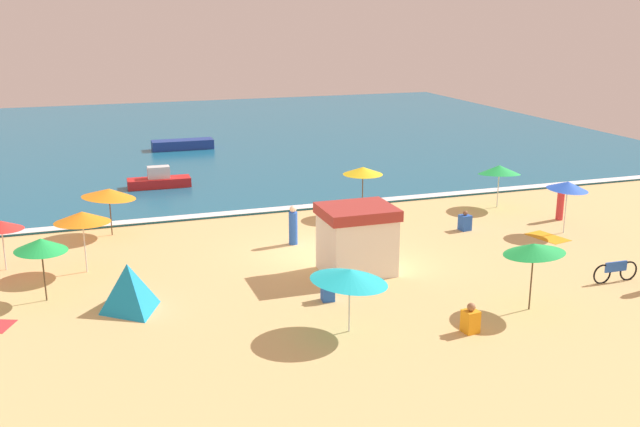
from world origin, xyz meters
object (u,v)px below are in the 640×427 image
beach_umbrella_6 (82,217)px  small_boat_0 (159,180)px  beach_umbrella_1 (1,225)px  beachgoer_3 (560,203)px  beachgoer_1 (328,291)px  small_boat_1 (183,145)px  beach_umbrella_3 (41,245)px  beachgoer_5 (465,222)px  beach_umbrella_4 (568,186)px  beachgoer_2 (293,226)px  beach_umbrella_2 (534,249)px  beach_umbrella_7 (363,171)px  beachgoer_0 (471,320)px  lifeguard_cabana (357,239)px  beach_umbrella_8 (350,276)px  parked_bicycle (615,271)px  beach_umbrella_0 (109,193)px  beach_umbrella_5 (499,170)px  beach_tent (128,286)px

beach_umbrella_6 → small_boat_0: size_ratio=0.85×
beach_umbrella_1 → small_boat_0: (6.79, 10.86, -1.24)m
beach_umbrella_6 → beachgoer_3: 20.46m
beachgoer_1 → small_boat_0: small_boat_0 is taller
small_boat_0 → small_boat_1: size_ratio=0.81×
beach_umbrella_3 → beachgoer_5: bearing=8.7°
beach_umbrella_4 → beachgoer_2: bearing=169.0°
beach_umbrella_2 → beach_umbrella_7: bearing=94.2°
beach_umbrella_3 → beachgoer_2: beach_umbrella_3 is taller
beachgoer_1 → small_boat_0: size_ratio=0.25×
beachgoer_2 → small_boat_1: size_ratio=0.39×
beachgoer_2 → beachgoer_0: bearing=-75.4°
lifeguard_cabana → beach_umbrella_8: 5.11m
parked_bicycle → beachgoer_3: size_ratio=1.10×
beach_umbrella_1 → beachgoer_5: bearing=-3.0°
beachgoer_1 → beachgoer_3: 14.21m
beach_umbrella_4 → beachgoer_3: beach_umbrella_4 is taller
beach_umbrella_0 → beachgoer_3: bearing=-11.9°
beachgoer_0 → beachgoer_3: beachgoer_3 is taller
beach_umbrella_4 → small_boat_1: size_ratio=0.59×
beach_umbrella_8 → beachgoer_1: (0.19, 2.45, -1.41)m
beach_umbrella_0 → beachgoer_5: (14.43, -4.13, -1.46)m
beach_umbrella_3 → beach_umbrella_8: size_ratio=0.87×
beach_umbrella_4 → beachgoer_1: (-11.98, -3.84, -1.71)m
beach_umbrella_8 → beach_umbrella_1: bearing=138.0°
beach_umbrella_4 → beach_umbrella_7: bearing=142.9°
beach_umbrella_7 → beachgoer_1: 10.55m
beach_umbrella_4 → beach_umbrella_8: 13.70m
beach_umbrella_6 → parked_bicycle: 18.82m
beach_umbrella_1 → small_boat_0: size_ratio=0.67×
beach_umbrella_4 → beachgoer_2: (-11.33, 2.21, -1.29)m
beach_umbrella_5 → beach_umbrella_8: bearing=-137.4°
beach_umbrella_1 → beach_umbrella_6: 3.05m
beach_umbrella_6 → beachgoer_2: (8.01, 0.71, -1.30)m
beach_umbrella_3 → beach_umbrella_4: (20.67, 0.89, 0.15)m
beachgoer_5 → beach_umbrella_3: bearing=-171.3°
beachgoer_3 → beachgoer_5: 4.87m
beachgoer_5 → small_boat_0: small_boat_0 is taller
beach_tent → small_boat_1: (5.61, 26.52, -0.33)m
small_boat_1 → small_boat_0: bearing=-104.9°
beach_umbrella_8 → parked_bicycle: (10.24, 0.85, -1.37)m
beach_umbrella_2 → beach_umbrella_3: (-14.48, 5.69, -0.11)m
beachgoer_3 → small_boat_0: bearing=144.3°
lifeguard_cabana → beachgoer_2: 4.07m
beach_tent → beachgoer_2: beachgoer_2 is taller
beach_umbrella_2 → beach_umbrella_7: 11.95m
beach_umbrella_8 → small_boat_1: size_ratio=0.63×
beach_umbrella_0 → beach_umbrella_5: (17.79, -1.31, 0.02)m
beach_umbrella_5 → beachgoer_1: size_ratio=3.04×
beach_umbrella_4 → beach_umbrella_5: bearing=95.3°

